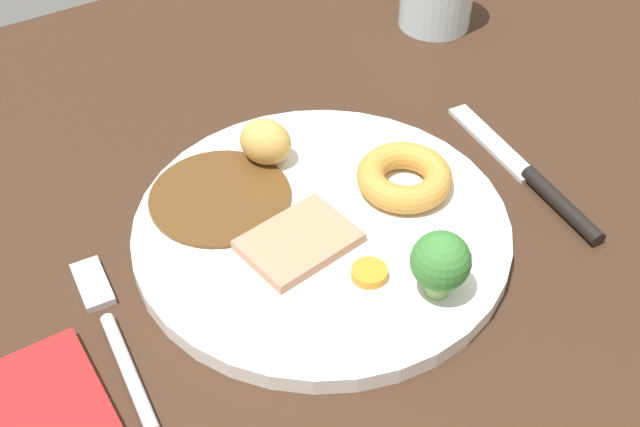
% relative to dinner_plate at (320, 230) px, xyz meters
% --- Properties ---
extents(dining_table, '(1.20, 0.84, 0.04)m').
position_rel_dinner_plate_xyz_m(dining_table, '(0.00, 0.00, -0.02)').
color(dining_table, '#382316').
rests_on(dining_table, ground).
extents(dinner_plate, '(0.27, 0.27, 0.01)m').
position_rel_dinner_plate_xyz_m(dinner_plate, '(0.00, 0.00, 0.00)').
color(dinner_plate, white).
rests_on(dinner_plate, dining_table).
extents(gravy_pool, '(0.11, 0.11, 0.00)m').
position_rel_dinner_plate_xyz_m(gravy_pool, '(-0.05, 0.06, 0.01)').
color(gravy_pool, '#563819').
rests_on(gravy_pool, dinner_plate).
extents(meat_slice_main, '(0.08, 0.07, 0.01)m').
position_rel_dinner_plate_xyz_m(meat_slice_main, '(-0.02, -0.01, 0.01)').
color(meat_slice_main, tan).
rests_on(meat_slice_main, dinner_plate).
extents(yorkshire_pudding, '(0.07, 0.07, 0.02)m').
position_rel_dinner_plate_xyz_m(yorkshire_pudding, '(0.07, 0.00, 0.02)').
color(yorkshire_pudding, '#C68938').
rests_on(yorkshire_pudding, dinner_plate).
extents(roast_potato_left, '(0.05, 0.05, 0.04)m').
position_rel_dinner_plate_xyz_m(roast_potato_left, '(0.00, 0.08, 0.03)').
color(roast_potato_left, tan).
rests_on(roast_potato_left, dinner_plate).
extents(carrot_coin_front, '(0.02, 0.02, 0.01)m').
position_rel_dinner_plate_xyz_m(carrot_coin_front, '(0.00, -0.06, 0.01)').
color(carrot_coin_front, orange).
rests_on(carrot_coin_front, dinner_plate).
extents(broccoli_floret, '(0.04, 0.04, 0.05)m').
position_rel_dinner_plate_xyz_m(broccoli_floret, '(0.03, -0.10, 0.04)').
color(broccoli_floret, '#8CB766').
rests_on(broccoli_floret, dinner_plate).
extents(fork, '(0.03, 0.15, 0.01)m').
position_rel_dinner_plate_xyz_m(fork, '(-0.16, -0.01, -0.00)').
color(fork, silver).
rests_on(fork, dining_table).
extents(knife, '(0.03, 0.19, 0.01)m').
position_rel_dinner_plate_xyz_m(knife, '(0.17, -0.04, -0.00)').
color(knife, black).
rests_on(knife, dining_table).
extents(folded_napkin, '(0.11, 0.09, 0.01)m').
position_rel_dinner_plate_xyz_m(folded_napkin, '(-0.24, -0.04, -0.00)').
color(folded_napkin, red).
rests_on(folded_napkin, dining_table).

